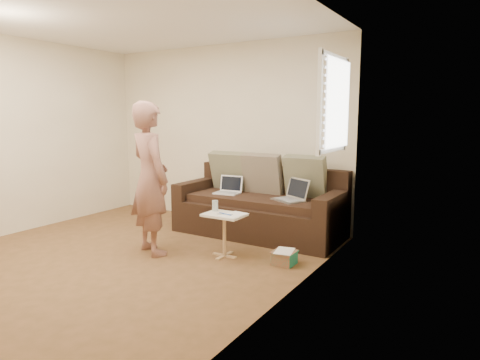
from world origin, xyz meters
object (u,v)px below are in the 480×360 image
Objects in this scene: person at (150,178)px; striped_box at (284,257)px; sofa at (259,203)px; laptop_silver at (288,201)px; side_table at (224,235)px; laptop_white at (227,194)px; drinking_glass at (215,206)px.

striped_box is at bearing -141.46° from person.
person is at bearing -164.03° from striped_box.
sofa reaches higher than laptop_silver.
side_table is at bearing -170.39° from striped_box.
laptop_white is 1.30m from person.
person is 14.49× the size of drinking_glass.
sofa is 0.93m from drinking_glass.
laptop_silver is 0.97m from striped_box.
laptop_white is 1.11m from side_table.
laptop_white is at bearing 147.16° from striped_box.
laptop_silver is 3.27× the size of drinking_glass.
laptop_white is at bearing -171.29° from sofa.
sofa is 1.01m from side_table.
side_table is (-0.36, -0.91, -0.27)m from laptop_silver.
sofa is 6.63× the size of laptop_white.
sofa is 1.27× the size of person.
laptop_silver is 1.72m from person.
drinking_glass is 0.98m from striped_box.
side_table is at bearing -83.31° from laptop_silver.
striped_box is (1.49, 0.43, -0.79)m from person.
striped_box is at bearing 9.61° from side_table.
striped_box is (1.24, -0.80, -0.45)m from laptop_white.
drinking_glass is at bearing -71.54° from laptop_white.
striped_box is (0.79, -0.87, -0.35)m from sofa.
drinking_glass is 0.50× the size of striped_box.
drinking_glass is at bearing -176.90° from striped_box.
laptop_silver is at bearing 112.48° from striped_box.
laptop_white is 2.76× the size of drinking_glass.
side_table is 0.72m from striped_box.
laptop_white reaches higher than side_table.
laptop_silver is 1.18× the size of laptop_white.
person is (-0.24, -1.23, 0.35)m from laptop_white.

